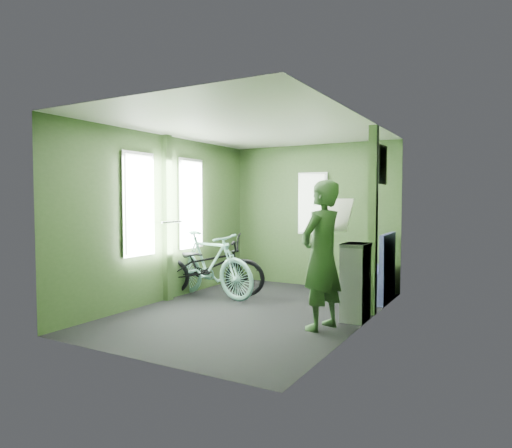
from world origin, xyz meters
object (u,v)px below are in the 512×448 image
at_px(waste_box, 355,282).
at_px(bench_seat, 374,280).
at_px(passenger, 322,255).
at_px(bicycle_mint, 210,297).
at_px(bicycle_black, 207,296).

bearing_deg(waste_box, bench_seat, 95.32).
xyz_separation_m(passenger, bench_seat, (0.10, 1.75, -0.53)).
relative_size(bicycle_mint, waste_box, 1.77).
distance_m(bicycle_black, bicycle_mint, 0.08).
bearing_deg(bench_seat, passenger, -96.37).
xyz_separation_m(bicycle_mint, waste_box, (2.21, -0.21, 0.45)).
height_order(waste_box, bench_seat, bench_seat).
xyz_separation_m(bicycle_black, bicycle_mint, (0.07, -0.03, 0.00)).
relative_size(bicycle_black, bicycle_mint, 1.06).
xyz_separation_m(bicycle_black, passenger, (2.06, -0.76, 0.81)).
bearing_deg(passenger, bicycle_mint, -94.92).
height_order(bicycle_black, bench_seat, bench_seat).
xyz_separation_m(bicycle_mint, bench_seat, (2.10, 1.02, 0.28)).
height_order(passenger, waste_box, passenger).
height_order(bicycle_black, waste_box, waste_box).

